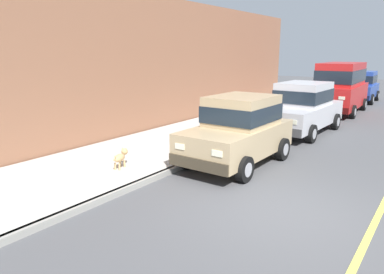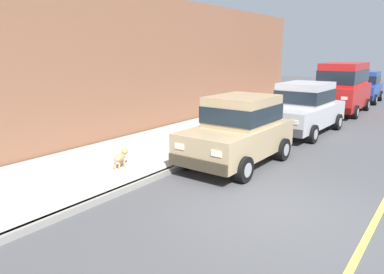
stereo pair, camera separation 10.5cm
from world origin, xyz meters
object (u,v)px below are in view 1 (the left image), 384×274
Objects in this scene: car_blue_hatchback at (360,86)px; fire_hydrant at (200,138)px; car_silver_sedan at (302,107)px; dog_tan at (121,157)px; car_tan_hatchback at (239,129)px; car_red_van at (341,85)px.

car_blue_hatchback reaches higher than fire_hydrant.
car_silver_sedan reaches higher than fire_hydrant.
car_blue_hatchback is at bearing 90.33° from car_silver_sedan.
dog_tan is 2.77m from fire_hydrant.
car_tan_hatchback is 0.82× the size of car_silver_sedan.
car_tan_hatchback and car_blue_hatchback have the same top height.
car_tan_hatchback is 1.55m from fire_hydrant.
dog_tan is at bearing -96.37° from car_blue_hatchback.
car_tan_hatchback reaches higher than fire_hydrant.
fire_hydrant is at bearing 171.28° from car_tan_hatchback.
car_blue_hatchback reaches higher than dog_tan.
car_blue_hatchback is (0.01, 15.99, 0.00)m from car_tan_hatchback.
car_tan_hatchback reaches higher than dog_tan.
fire_hydrant is (-1.46, -15.77, -0.50)m from car_blue_hatchback.
car_silver_sedan is 5.79m from car_red_van.
dog_tan is (-2.12, -7.48, -0.55)m from car_silver_sedan.
car_blue_hatchback is at bearing 84.71° from fire_hydrant.
car_tan_hatchback is 10.78m from car_red_van.
car_red_van reaches higher than car_tan_hatchback.
car_red_van is at bearing -89.64° from car_blue_hatchback.
dog_tan is at bearing -105.86° from car_silver_sedan.
car_red_van is 5.23m from car_blue_hatchback.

